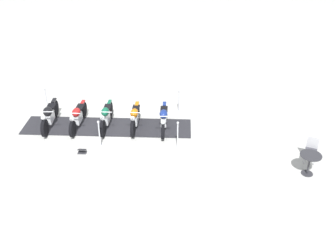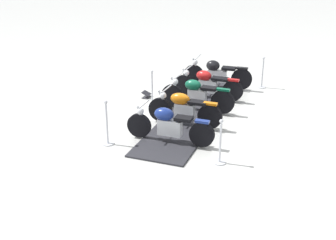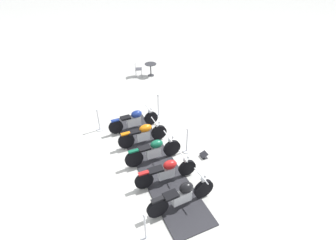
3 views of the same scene
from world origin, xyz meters
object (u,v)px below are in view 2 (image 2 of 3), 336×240
motorcycle_copper (184,108)px  stanchion_right_rear (107,129)px  motorcycle_black (216,73)px  motorcycle_maroon (207,83)px  stanchion_right_mid (152,95)px  info_placard (146,95)px  motorcycle_navy (168,124)px  stanchion_left_front (262,77)px  stanchion_left_rear (220,148)px  motorcycle_forest (196,94)px

motorcycle_copper → stanchion_right_rear: (1.95, -1.09, -0.11)m
motorcycle_black → motorcycle_copper: size_ratio=1.12×
motorcycle_maroon → stanchion_right_mid: bearing=42.1°
motorcycle_copper → stanchion_right_mid: 1.82m
stanchion_right_rear → info_placard: size_ratio=3.26×
stanchion_right_rear → motorcycle_navy: bearing=122.2°
motorcycle_copper → info_placard: motorcycle_copper is taller
motorcycle_copper → info_placard: 2.58m
stanchion_left_front → stanchion_left_rear: bearing=9.2°
stanchion_left_rear → info_placard: size_ratio=3.03×
stanchion_right_mid → stanchion_right_rear: size_ratio=0.97×
motorcycle_copper → stanchion_right_mid: bearing=-39.1°
stanchion_right_mid → stanchion_left_front: (-3.32, 2.34, 0.04)m
motorcycle_black → motorcycle_navy: 4.64m
stanchion_right_rear → stanchion_left_front: bearing=163.2°
motorcycle_black → stanchion_right_mid: stanchion_right_mid is taller
motorcycle_copper → stanchion_right_mid: stanchion_right_mid is taller
motorcycle_maroon → stanchion_right_rear: 4.30m
motorcycle_black → stanchion_left_rear: 5.43m
stanchion_right_rear → motorcycle_black: bearing=174.4°
stanchion_right_mid → motorcycle_black: bearing=158.4°
stanchion_right_rear → stanchion_left_rear: 2.84m
motorcycle_black → stanchion_right_mid: 2.71m
motorcycle_navy → stanchion_right_mid: 2.70m
motorcycle_maroon → motorcycle_forest: bearing=92.2°
motorcycle_forest → info_placard: (-0.29, -1.91, -0.46)m
stanchion_right_rear → info_placard: 3.55m
motorcycle_copper → stanchion_left_front: bearing=-108.9°
motorcycle_black → stanchion_right_rear: (5.38, -0.53, -0.12)m
motorcycle_maroon → motorcycle_forest: motorcycle_forest is taller
motorcycle_forest → stanchion_left_rear: 3.25m
stanchion_left_front → stanchion_right_mid: bearing=-35.1°
motorcycle_maroon → motorcycle_forest: size_ratio=1.01×
motorcycle_forest → stanchion_left_rear: (2.64, 1.90, -0.16)m
motorcycle_black → stanchion_left_rear: stanchion_left_rear is taller
motorcycle_copper → stanchion_right_rear: size_ratio=1.80×
motorcycle_maroon → motorcycle_forest: 1.16m
stanchion_left_front → stanchion_right_rear: stanchion_right_rear is taller
stanchion_left_front → stanchion_right_rear: (6.19, -1.88, 0.01)m
motorcycle_black → motorcycle_copper: (3.43, 0.56, -0.01)m
motorcycle_maroon → stanchion_left_rear: size_ratio=2.10×
motorcycle_maroon → stanchion_left_rear: bearing=111.8°
motorcycle_black → motorcycle_forest: (2.29, 0.37, 0.01)m
motorcycle_black → stanchion_left_rear: size_ratio=2.16×
motorcycle_forest → info_placard: motorcycle_forest is taller
stanchion_left_front → info_placard: stanchion_left_front is taller
motorcycle_copper → stanchion_left_rear: size_ratio=1.93×
motorcycle_navy → stanchion_right_rear: stanchion_right_rear is taller
motorcycle_copper → stanchion_left_rear: 2.27m
motorcycle_black → motorcycle_navy: bearing=87.1°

